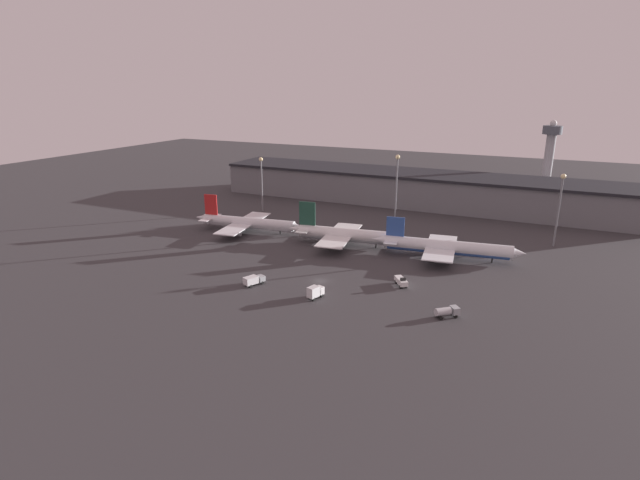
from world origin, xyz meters
name	(u,v)px	position (x,y,z in m)	size (l,w,h in m)	color
ground	(320,281)	(0.00, 0.00, 0.00)	(600.00, 600.00, 0.00)	#383538
terminal_building	(416,188)	(0.00, 108.51, 7.64)	(193.34, 30.13, 15.21)	slate
airplane_0	(247,223)	(-47.97, 34.95, 3.44)	(45.80, 34.99, 13.70)	silver
airplane_1	(343,234)	(-7.24, 34.70, 3.89)	(41.99, 31.79, 14.93)	white
airplane_2	(446,247)	(29.01, 35.69, 3.83)	(49.94, 29.44, 12.80)	white
service_vehicle_0	(315,292)	(3.98, -11.82, 1.95)	(3.42, 5.35, 3.57)	white
service_vehicle_1	(254,280)	(-16.04, -10.96, 1.60)	(4.71, 6.74, 2.79)	#9EA3A8
service_vehicle_2	(401,281)	(22.45, 6.69, 1.38)	(5.22, 6.09, 2.91)	white
service_vehicle_3	(447,311)	(38.50, -8.29, 1.58)	(6.08, 5.66, 2.67)	#9EA3A8
lamp_post_0	(262,177)	(-59.36, 65.21, 15.60)	(1.80, 1.80, 24.45)	slate
lamp_post_1	(397,183)	(2.73, 65.21, 18.17)	(1.80, 1.80, 29.15)	slate
lamp_post_2	(560,201)	(61.43, 65.21, 16.45)	(1.80, 1.80, 26.00)	slate
control_tower	(549,153)	(55.41, 148.24, 22.64)	(9.00, 9.00, 38.73)	#99999E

